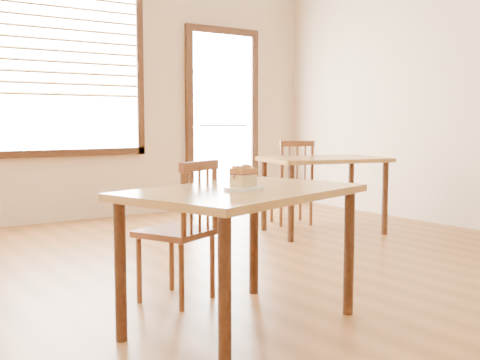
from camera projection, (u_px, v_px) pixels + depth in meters
The scene contains 9 objects.
ground at pixel (271, 325), 3.26m from camera, with size 8.00×8.00×0.00m, color brown.
window_right at pixel (68, 56), 6.50m from camera, with size 1.76×0.10×1.96m.
entry_door at pixel (223, 114), 7.70m from camera, with size 1.08×0.06×2.29m.
cafe_table_main at pixel (242, 206), 3.18m from camera, with size 1.42×1.14×0.75m.
cafe_chair_main at pixel (181, 230), 3.66m from camera, with size 0.52×0.52×0.88m.
cafe_table_second at pixel (324, 168), 5.94m from camera, with size 1.31×1.03×0.75m.
cafe_chair_second at pixel (292, 182), 6.44m from camera, with size 0.53×0.53×0.91m.
plate at pixel (243, 188), 3.11m from camera, with size 0.21×0.21×0.02m.
cake_slice at pixel (243, 176), 3.10m from camera, with size 0.14×0.12×0.11m.
Camera 1 is at (-1.95, -2.50, 1.10)m, focal length 45.00 mm.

